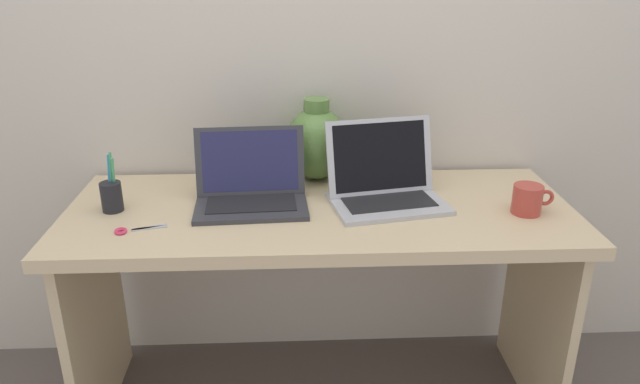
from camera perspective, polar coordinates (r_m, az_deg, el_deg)
The scene contains 8 objects.
back_wall at distance 2.09m, azimuth -0.47°, elevation 13.94°, with size 4.40×0.04×2.40m, color beige.
desk at distance 1.94m, azimuth 0.00°, elevation -5.68°, with size 1.58×0.64×0.75m.
laptop_left at distance 1.89m, azimuth -6.65°, elevation 0.68°, with size 0.36×0.26×0.23m.
laptop_right at distance 1.90m, azimuth 6.16°, elevation 1.08°, with size 0.39×0.31×0.25m.
green_vase at distance 2.06m, azimuth -0.33°, elevation 4.75°, with size 0.21×0.21×0.28m.
coffee_mug at distance 1.91m, azimuth 19.31°, elevation -0.67°, with size 0.13×0.09×0.09m.
pen_cup at distance 1.93m, azimuth -19.33°, elevation -0.26°, with size 0.06×0.06×0.19m.
scissors at distance 1.79m, azimuth -17.66°, elevation -3.49°, with size 0.15×0.07×0.01m.
Camera 1 is at (-0.08, -1.71, 1.50)m, focal length 33.37 mm.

